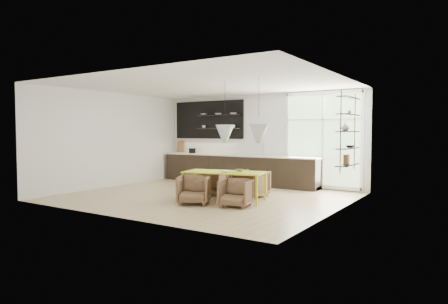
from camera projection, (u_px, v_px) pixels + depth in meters
room at (245, 140)px, 10.96m from camera, size 7.02×6.01×2.91m
kitchen_run at (235, 165)px, 13.03m from camera, size 5.54×0.69×2.75m
right_shelving at (348, 134)px, 9.51m from camera, size 0.26×1.22×1.90m
dining_table at (224, 174)px, 9.79m from camera, size 2.11×1.28×0.72m
armchair_back_left at (212, 183)px, 10.77m from camera, size 0.81×0.83×0.63m
armchair_back_right at (252, 184)px, 10.36m from camera, size 0.82×0.84×0.70m
armchair_front_left at (194, 190)px, 9.35m from camera, size 0.98×0.99×0.67m
armchair_front_right at (236, 193)px, 9.01m from camera, size 0.81×0.82×0.63m
wire_stool at (183, 188)px, 10.02m from camera, size 0.34×0.34×0.44m
table_book at (222, 171)px, 9.81m from camera, size 0.22×0.29×0.03m
table_bowl at (240, 170)px, 9.80m from camera, size 0.21×0.21×0.06m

